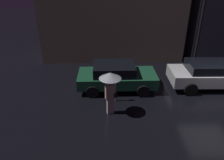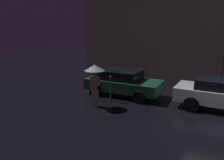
{
  "view_description": "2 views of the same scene",
  "coord_description": "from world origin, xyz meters",
  "px_view_note": "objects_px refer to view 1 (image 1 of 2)",
  "views": [
    {
      "loc": [
        -5.35,
        -8.93,
        5.78
      ],
      "look_at": [
        -5.1,
        0.52,
        0.96
      ],
      "focal_mm": 35.0,
      "sensor_mm": 36.0,
      "label": 1
    },
    {
      "loc": [
        0.12,
        -9.13,
        3.62
      ],
      "look_at": [
        -4.88,
        0.21,
        1.11
      ],
      "focal_mm": 35.0,
      "sensor_mm": 36.0,
      "label": 2
    }
  ],
  "objects_px": {
    "parked_car_white": "(211,74)",
    "parking_meter": "(116,86)",
    "street_lamp_near": "(203,9)",
    "parked_car_green": "(116,76)",
    "pedestrian_with_umbrella": "(110,83)"
  },
  "relations": [
    {
      "from": "pedestrian_with_umbrella",
      "to": "parked_car_green",
      "type": "bearing_deg",
      "value": 64.77
    },
    {
      "from": "pedestrian_with_umbrella",
      "to": "parking_meter",
      "type": "bearing_deg",
      "value": 58.08
    },
    {
      "from": "parked_car_green",
      "to": "parked_car_white",
      "type": "relative_size",
      "value": 0.93
    },
    {
      "from": "parked_car_green",
      "to": "street_lamp_near",
      "type": "height_order",
      "value": "street_lamp_near"
    },
    {
      "from": "parked_car_white",
      "to": "street_lamp_near",
      "type": "distance_m",
      "value": 3.91
    },
    {
      "from": "parked_car_white",
      "to": "pedestrian_with_umbrella",
      "type": "relative_size",
      "value": 2.21
    },
    {
      "from": "parked_car_white",
      "to": "pedestrian_with_umbrella",
      "type": "distance_m",
      "value": 5.96
    },
    {
      "from": "parked_car_white",
      "to": "street_lamp_near",
      "type": "bearing_deg",
      "value": 89.14
    },
    {
      "from": "parked_car_white",
      "to": "parking_meter",
      "type": "height_order",
      "value": "parked_car_white"
    },
    {
      "from": "parked_car_white",
      "to": "parking_meter",
      "type": "relative_size",
      "value": 3.34
    },
    {
      "from": "parked_car_white",
      "to": "parking_meter",
      "type": "xyz_separation_m",
      "value": [
        -5.15,
        -1.34,
        0.05
      ]
    },
    {
      "from": "parked_car_white",
      "to": "street_lamp_near",
      "type": "relative_size",
      "value": 0.9
    },
    {
      "from": "parking_meter",
      "to": "street_lamp_near",
      "type": "height_order",
      "value": "street_lamp_near"
    },
    {
      "from": "parked_car_green",
      "to": "parking_meter",
      "type": "xyz_separation_m",
      "value": [
        -0.08,
        -1.28,
        0.08
      ]
    },
    {
      "from": "parked_car_white",
      "to": "street_lamp_near",
      "type": "height_order",
      "value": "street_lamp_near"
    }
  ]
}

